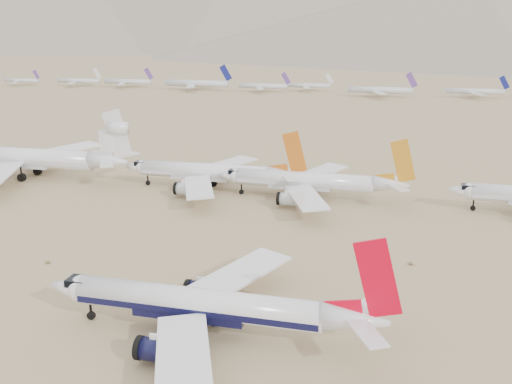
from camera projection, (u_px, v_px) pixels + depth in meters
ground at (165, 317)px, 90.21m from camera, size 7000.00×7000.00×0.00m
main_airliner at (211, 306)px, 83.58m from camera, size 50.39×49.21×17.78m
row2_gold_tail at (312, 181)px, 150.50m from camera, size 49.05×47.97×17.47m
row2_orange_tail at (212, 172)px, 159.37m from camera, size 49.88×48.80×17.79m
row2_white_trijet at (33, 158)px, 170.81m from camera, size 62.38×60.96×22.10m
distant_storage_row at (442, 90)px, 371.56m from camera, size 652.58×59.63×16.13m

